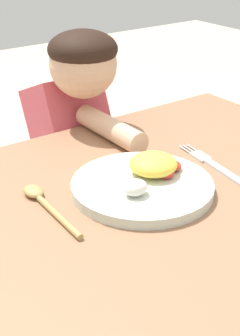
{
  "coord_description": "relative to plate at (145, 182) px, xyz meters",
  "views": [
    {
      "loc": [
        -0.49,
        -0.62,
        1.21
      ],
      "look_at": [
        0.03,
        0.1,
        0.75
      ],
      "focal_mm": 54.96,
      "sensor_mm": 36.0,
      "label": 1
    }
  ],
  "objects": [
    {
      "name": "spoon",
      "position": [
        -0.18,
        0.06,
        -0.01
      ],
      "size": [
        0.04,
        0.2,
        0.02
      ],
      "rotation": [
        0.0,
        0.0,
        1.53
      ],
      "color": "tan",
      "rests_on": "dining_table"
    },
    {
      "name": "fork",
      "position": [
        0.18,
        -0.01,
        -0.01
      ],
      "size": [
        0.05,
        0.23,
        0.01
      ],
      "rotation": [
        0.0,
        0.0,
        1.43
      ],
      "color": "silver",
      "rests_on": "dining_table"
    },
    {
      "name": "dining_table",
      "position": [
        -0.04,
        -0.03,
        -0.15
      ],
      "size": [
        1.08,
        0.75,
        0.73
      ],
      "color": "#926648",
      "rests_on": "ground_plane"
    },
    {
      "name": "plate",
      "position": [
        0.0,
        0.0,
        0.0
      ],
      "size": [
        0.27,
        0.27,
        0.06
      ],
      "color": "silver",
      "rests_on": "dining_table"
    },
    {
      "name": "person",
      "position": [
        0.09,
        0.42,
        -0.23
      ],
      "size": [
        0.17,
        0.42,
        0.96
      ],
      "rotation": [
        0.0,
        0.0,
        3.14
      ],
      "color": "#474D6B",
      "rests_on": "ground_plane"
    }
  ]
}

